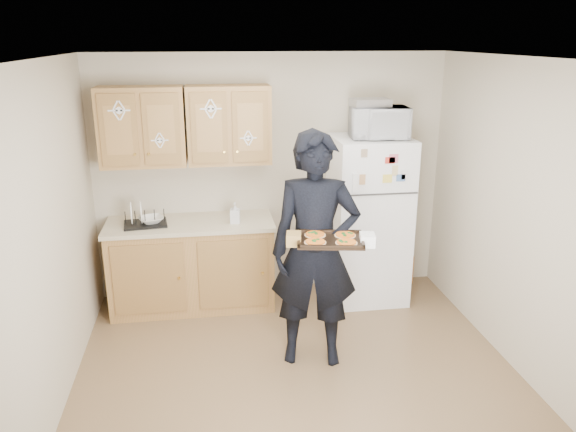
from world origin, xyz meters
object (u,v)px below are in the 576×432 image
(refrigerator, at_px, (368,220))
(person, at_px, (315,251))
(dish_rack, at_px, (145,217))
(baking_tray, at_px, (330,241))
(microwave, at_px, (379,123))

(refrigerator, distance_m, person, 1.36)
(person, height_order, dish_rack, person)
(refrigerator, bearing_deg, dish_rack, 179.32)
(baking_tray, height_order, dish_rack, baking_tray)
(baking_tray, bearing_deg, dish_rack, 147.28)
(baking_tray, distance_m, dish_rack, 2.08)
(person, height_order, baking_tray, person)
(person, relative_size, baking_tray, 3.99)
(person, relative_size, microwave, 3.62)
(refrigerator, bearing_deg, person, -125.01)
(refrigerator, height_order, microwave, microwave)
(refrigerator, relative_size, dish_rack, 4.22)
(refrigerator, bearing_deg, baking_tray, -117.16)
(dish_rack, bearing_deg, baking_tray, -43.47)
(baking_tray, xyz_separation_m, dish_rack, (-1.50, 1.43, -0.20))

